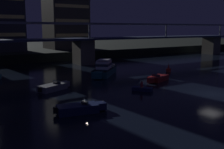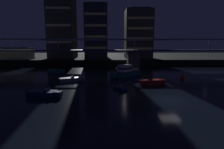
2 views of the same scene
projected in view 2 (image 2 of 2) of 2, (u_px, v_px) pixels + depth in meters
The scene contains 14 objects.
ground_plane at pixel (170, 100), 23.00m from camera, with size 400.00×400.00×0.00m, color black.
far_riverbank at pixel (121, 57), 104.58m from camera, with size 240.00×80.00×2.20m, color black.
river_bridge at pixel (133, 54), 56.63m from camera, with size 98.14×6.40×9.38m.
tower_west_low at pixel (62, 19), 76.56m from camera, with size 10.81×12.47×34.11m.
tower_west_tall at pixel (97, 32), 76.33m from camera, with size 9.45×12.16×22.66m.
tower_central at pixel (138, 34), 76.26m from camera, with size 11.30×10.01×20.89m.
waterfront_pavilion at pixel (15, 53), 67.37m from camera, with size 12.40×7.40×4.70m.
cabin_cruiser_near_left at pixel (126, 72), 41.86m from camera, with size 7.96×7.87×2.79m.
speedboat_near_center at pixel (44, 93), 24.76m from camera, with size 5.22×2.53×1.16m.
speedboat_near_right at pixel (70, 80), 35.40m from camera, with size 5.06×3.15×1.16m.
speedboat_mid_left at pixel (153, 82), 32.91m from camera, with size 5.09×3.07×1.16m.
speedboat_mid_center at pixel (56, 71), 48.07m from camera, with size 5.06×3.15×1.16m.
channel_buoy at pixel (183, 76), 38.85m from camera, with size 0.90×0.90×1.76m.
dinghy_with_paddler at pixel (120, 88), 28.87m from camera, with size 2.70×2.77×1.36m.
Camera 2 is at (-8.19, -22.01, 6.88)m, focal length 28.24 mm.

